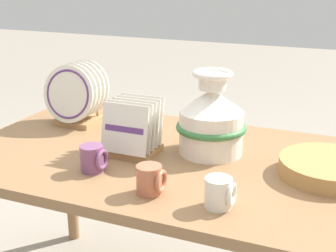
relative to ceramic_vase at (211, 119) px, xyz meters
The scene contains 8 objects.
display_table 0.25m from the ceramic_vase, 146.32° to the right, with size 1.49×0.86×0.72m.
ceramic_vase is the anchor object (origin of this frame).
dish_rack_round_plates 0.63m from the ceramic_vase, behind, with size 0.23×0.18×0.26m.
dish_rack_square_plates 0.28m from the ceramic_vase, 156.18° to the right, with size 0.17×0.17×0.19m.
wicker_charger_stack 0.42m from the ceramic_vase, ahead, with size 0.31×0.31×0.05m.
mug_cream_glaze 0.41m from the ceramic_vase, 68.81° to the right, with size 0.08×0.08×0.09m.
mug_terracotta_glaze 0.39m from the ceramic_vase, 99.87° to the right, with size 0.08×0.08×0.09m.
mug_plum_glaze 0.43m from the ceramic_vase, 135.21° to the right, with size 0.08×0.08×0.09m.
Camera 1 is at (0.59, -1.41, 1.35)m, focal length 50.00 mm.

